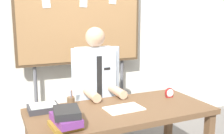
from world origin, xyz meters
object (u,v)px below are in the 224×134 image
Objects in this scene: person at (96,98)px; desk at (121,119)px; pen_holder at (71,102)px; paper_tray at (43,108)px; book_stack at (66,118)px; open_notebook at (124,108)px; bulletin_board at (81,21)px; desk_clock at (169,93)px.

desk is at bearing -90.00° from person.
pen_holder is 0.25m from paper_tray.
book_stack is (-0.55, -0.81, 0.14)m from person.
desk is at bearing 19.42° from book_stack.
pen_holder is (0.15, 0.42, -0.02)m from book_stack.
desk is 0.11m from open_notebook.
desk is 0.62m from person.
person is at bearing 45.06° from pen_holder.
pen_holder reaches higher than open_notebook.
bulletin_board is 8.03× the size of paper_tray.
paper_tray is (-0.64, -0.88, -0.73)m from bulletin_board.
open_notebook is 3.39× the size of desk_clock.
open_notebook is 1.29× the size of paper_tray.
pen_holder is 0.62× the size of paper_tray.
pen_holder is at bearing 69.73° from book_stack.
book_stack is (-0.55, -0.19, 0.17)m from desk.
book_stack is 0.44m from paper_tray.
paper_tray is at bearing 159.38° from open_notebook.
open_notebook is at bearing -40.95° from desk.
person is 0.64m from open_notebook.
bulletin_board is (-0.00, 0.49, 0.83)m from person.
person is 0.57m from pen_holder.
bulletin_board reaches higher than open_notebook.
book_stack is at bearing -77.50° from paper_tray.
book_stack reaches higher than open_notebook.
person is 0.80m from desk_clock.
person is 0.96m from bulletin_board.
desk_clock is (0.61, 0.11, 0.14)m from desk.
desk is at bearing -29.49° from pen_holder.
paper_tray reaches higher than desk.
pen_holder is (-0.42, 0.24, 0.04)m from open_notebook.
person is at bearing 92.06° from open_notebook.
open_notebook is 2.09× the size of pen_holder.
open_notebook is at bearing -30.21° from pen_holder.
pen_holder is (-0.39, -0.88, -0.71)m from bulletin_board.
person is 0.70× the size of bulletin_board.
pen_holder is at bearing 150.51° from desk.
person is 4.68× the size of book_stack.
person is 5.62× the size of paper_tray.
book_stack is 1.95× the size of pen_holder.
desk_clock reaches higher than open_notebook.
book_stack is 0.60m from open_notebook.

